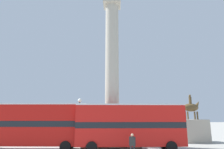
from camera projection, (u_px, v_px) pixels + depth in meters
ground_plane at (112, 145)px, 22.61m from camera, size 200.00×200.00×0.00m
monument_column at (112, 95)px, 23.80m from camera, size 6.10×6.10×19.57m
bus_a at (130, 125)px, 19.28m from camera, size 10.31×3.30×4.32m
bus_b at (29, 124)px, 19.64m from camera, size 11.47×2.93×4.40m
equestrian_statue at (192, 128)px, 25.57m from camera, size 3.93×3.18×6.02m
street_lamp at (79, 118)px, 21.74m from camera, size 0.44×0.44×5.13m
pedestrian_near_lamp at (132, 144)px, 15.85m from camera, size 0.51×0.37×1.81m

